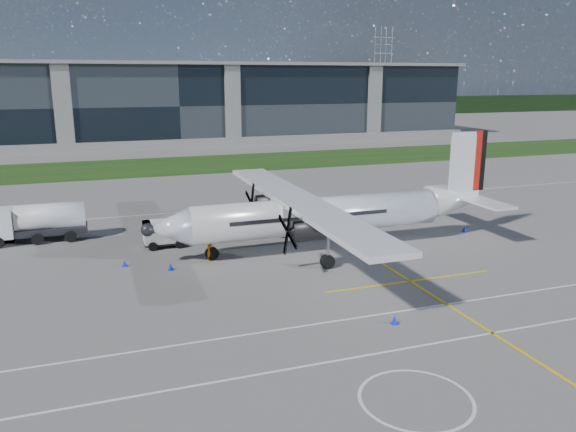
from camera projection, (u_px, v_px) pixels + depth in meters
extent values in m
plane|color=#5E5B59|center=(215.00, 172.00, 77.39)|extent=(400.00, 400.00, 0.00)
cube|color=#183C10|center=(204.00, 164.00, 84.72)|extent=(400.00, 18.00, 0.04)
cube|color=black|center=(172.00, 104.00, 112.23)|extent=(120.00, 20.00, 15.00)
cube|color=black|center=(145.00, 110.00, 168.30)|extent=(400.00, 6.00, 6.00)
cube|color=yellow|center=(317.00, 222.00, 50.86)|extent=(0.20, 70.00, 0.01)
cube|color=white|center=(443.00, 342.00, 27.91)|extent=(90.00, 0.15, 0.01)
imported|color=#F25907|center=(209.00, 247.00, 40.07)|extent=(0.86, 0.98, 1.99)
cone|color=#0D20E3|center=(464.00, 229.00, 47.78)|extent=(0.36, 0.36, 0.50)
cone|color=#0D20E3|center=(171.00, 267.00, 38.25)|extent=(0.36, 0.36, 0.50)
cone|color=#0D20E3|center=(395.00, 320.00, 29.90)|extent=(0.36, 0.36, 0.50)
cone|color=#0D20E3|center=(125.00, 263.00, 38.95)|extent=(0.36, 0.36, 0.50)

